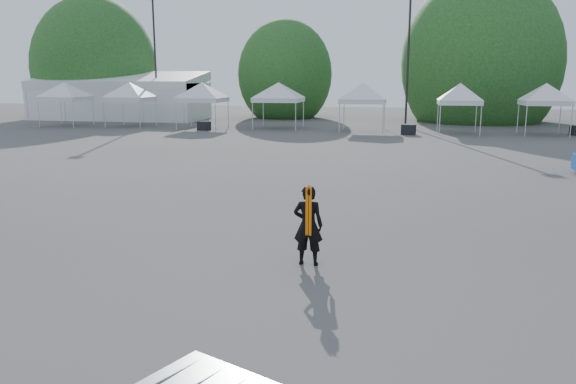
# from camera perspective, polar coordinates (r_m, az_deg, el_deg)

# --- Properties ---
(ground) EXTENTS (120.00, 120.00, 0.00)m
(ground) POSITION_cam_1_polar(r_m,az_deg,el_deg) (12.48, -2.06, -5.65)
(ground) COLOR #474442
(ground) RESTS_ON ground
(marquee) EXTENTS (15.00, 6.25, 4.23)m
(marquee) POSITION_cam_1_polar(r_m,az_deg,el_deg) (52.81, -16.71, 9.24)
(marquee) COLOR white
(marquee) RESTS_ON ground
(light_pole_west) EXTENTS (0.60, 0.25, 10.30)m
(light_pole_west) POSITION_cam_1_polar(r_m,az_deg,el_deg) (50.16, -13.37, 13.66)
(light_pole_west) COLOR black
(light_pole_west) RESTS_ON ground
(light_pole_east) EXTENTS (0.60, 0.25, 9.80)m
(light_pole_east) POSITION_cam_1_polar(r_m,az_deg,el_deg) (43.62, 12.13, 13.73)
(light_pole_east) COLOR black
(light_pole_east) RESTS_ON ground
(tree_far_w) EXTENTS (4.80, 4.80, 7.30)m
(tree_far_w) POSITION_cam_1_polar(r_m,az_deg,el_deg) (57.36, -19.03, 11.81)
(tree_far_w) COLOR #382314
(tree_far_w) RESTS_ON ground
(tree_mid_w) EXTENTS (4.16, 4.16, 6.33)m
(tree_mid_w) POSITION_cam_1_polar(r_m,az_deg,el_deg) (52.70, -0.30, 11.84)
(tree_mid_w) COLOR #382314
(tree_mid_w) RESTS_ON ground
(tree_mid_e) EXTENTS (5.12, 5.12, 7.79)m
(tree_mid_e) POSITION_cam_1_polar(r_m,az_deg,el_deg) (50.97, 18.97, 12.27)
(tree_mid_e) COLOR #382314
(tree_mid_e) RESTS_ON ground
(tent_a) EXTENTS (4.28, 4.28, 3.88)m
(tent_a) POSITION_cam_1_polar(r_m,az_deg,el_deg) (46.67, -21.77, 10.00)
(tent_a) COLOR silver
(tent_a) RESTS_ON ground
(tent_b) EXTENTS (4.25, 4.25, 3.88)m
(tent_b) POSITION_cam_1_polar(r_m,az_deg,el_deg) (44.66, -15.81, 10.34)
(tent_b) COLOR silver
(tent_b) RESTS_ON ground
(tent_c) EXTENTS (4.46, 4.46, 3.88)m
(tent_c) POSITION_cam_1_polar(r_m,az_deg,el_deg) (41.79, -8.74, 10.58)
(tent_c) COLOR silver
(tent_c) RESTS_ON ground
(tent_d) EXTENTS (4.69, 4.69, 3.88)m
(tent_d) POSITION_cam_1_polar(r_m,az_deg,el_deg) (41.33, -0.96, 10.70)
(tent_d) COLOR silver
(tent_d) RESTS_ON ground
(tent_e) EXTENTS (4.37, 4.37, 3.88)m
(tent_e) POSITION_cam_1_polar(r_m,az_deg,el_deg) (39.41, 7.66, 10.56)
(tent_e) COLOR silver
(tent_e) RESTS_ON ground
(tent_f) EXTENTS (3.83, 3.83, 3.88)m
(tent_f) POSITION_cam_1_polar(r_m,az_deg,el_deg) (38.84, 17.10, 10.14)
(tent_f) COLOR silver
(tent_f) RESTS_ON ground
(tent_g) EXTENTS (4.02, 4.02, 3.88)m
(tent_g) POSITION_cam_1_polar(r_m,az_deg,el_deg) (40.06, 24.77, 9.63)
(tent_g) COLOR silver
(tent_g) RESTS_ON ground
(man) EXTENTS (0.59, 0.39, 1.63)m
(man) POSITION_cam_1_polar(r_m,az_deg,el_deg) (11.16, 2.06, -3.38)
(man) COLOR black
(man) RESTS_ON ground
(crate_west) EXTENTS (0.91, 0.77, 0.62)m
(crate_west) POSITION_cam_1_polar(r_m,az_deg,el_deg) (40.48, -8.53, 6.66)
(crate_west) COLOR black
(crate_west) RESTS_ON ground
(crate_mid) EXTENTS (0.98, 0.84, 0.67)m
(crate_mid) POSITION_cam_1_polar(r_m,az_deg,el_deg) (37.70, 12.14, 6.22)
(crate_mid) COLOR black
(crate_mid) RESTS_ON ground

